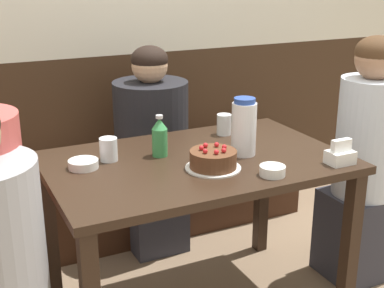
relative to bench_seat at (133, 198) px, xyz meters
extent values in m
cube|color=#3D2819|center=(0.00, 0.22, 0.29)|extent=(4.80, 0.04, 1.04)
cube|color=#381E11|center=(0.00, 0.00, 0.00)|extent=(2.11, 0.38, 0.46)
cube|color=black|center=(0.00, -0.83, 0.50)|extent=(1.25, 0.80, 0.03)
cube|color=black|center=(0.57, -1.18, 0.13)|extent=(0.06, 0.06, 0.71)
cube|color=black|center=(-0.57, -0.48, 0.13)|extent=(0.06, 0.06, 0.71)
cube|color=black|center=(0.57, -0.48, 0.13)|extent=(0.06, 0.06, 0.71)
cylinder|color=white|center=(0.01, -0.96, 0.52)|extent=(0.23, 0.23, 0.01)
cylinder|color=#56331E|center=(0.01, -0.96, 0.56)|extent=(0.19, 0.19, 0.07)
sphere|color=red|center=(-0.03, -0.94, 0.61)|extent=(0.02, 0.02, 0.02)
sphere|color=red|center=(-0.03, -0.98, 0.61)|extent=(0.02, 0.02, 0.02)
sphere|color=red|center=(0.00, -1.01, 0.61)|extent=(0.02, 0.02, 0.02)
sphere|color=red|center=(0.04, -1.00, 0.61)|extent=(0.02, 0.02, 0.02)
sphere|color=red|center=(0.06, -0.97, 0.61)|extent=(0.02, 0.02, 0.02)
sphere|color=red|center=(0.04, -0.93, 0.61)|extent=(0.02, 0.02, 0.02)
sphere|color=red|center=(0.00, -0.91, 0.61)|extent=(0.02, 0.02, 0.02)
cylinder|color=white|center=(0.21, -0.87, 0.63)|extent=(0.11, 0.11, 0.23)
cylinder|color=#28479E|center=(0.21, -0.87, 0.76)|extent=(0.09, 0.09, 0.02)
cylinder|color=#388E4C|center=(-0.12, -0.73, 0.58)|extent=(0.07, 0.07, 0.12)
cone|color=#388E4C|center=(-0.12, -0.73, 0.66)|extent=(0.07, 0.07, 0.05)
cylinder|color=silver|center=(-0.12, -0.73, 0.69)|extent=(0.03, 0.03, 0.01)
cube|color=white|center=(0.51, -1.14, 0.55)|extent=(0.11, 0.08, 0.05)
cube|color=white|center=(0.51, -1.14, 0.60)|extent=(0.09, 0.03, 0.05)
cylinder|color=white|center=(-0.46, -0.73, 0.54)|extent=(0.12, 0.12, 0.03)
cylinder|color=white|center=(0.18, -1.13, 0.54)|extent=(0.10, 0.10, 0.04)
cylinder|color=silver|center=(0.27, -0.58, 0.57)|extent=(0.07, 0.07, 0.10)
cylinder|color=silver|center=(-0.34, -0.69, 0.57)|extent=(0.08, 0.08, 0.10)
cube|color=#33333D|center=(0.88, -0.90, 0.00)|extent=(0.34, 0.30, 0.45)
cylinder|color=silver|center=(0.88, -0.90, 0.51)|extent=(0.30, 0.30, 0.58)
sphere|color=#A87A5B|center=(0.88, -0.90, 0.89)|extent=(0.20, 0.20, 0.20)
ellipsoid|color=#4C331E|center=(0.88, -0.90, 0.92)|extent=(0.20, 0.20, 0.15)
cube|color=#33333D|center=(0.06, -0.17, 0.00)|extent=(0.30, 0.34, 0.45)
cylinder|color=black|center=(0.06, -0.17, 0.47)|extent=(0.40, 0.40, 0.50)
sphere|color=tan|center=(0.06, -0.17, 0.80)|extent=(0.19, 0.19, 0.19)
ellipsoid|color=black|center=(0.06, -0.17, 0.84)|extent=(0.19, 0.19, 0.14)
camera|label=1|loc=(-0.94, -2.73, 1.30)|focal=50.00mm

